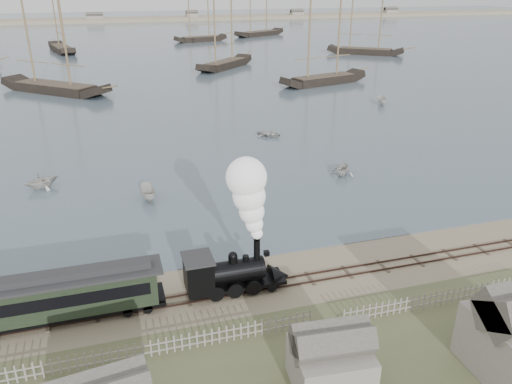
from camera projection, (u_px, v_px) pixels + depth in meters
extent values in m
plane|color=gray|center=(238.00, 275.00, 37.06)|extent=(600.00, 600.00, 0.00)
cube|color=#4D626F|center=(123.00, 38.00, 186.84)|extent=(600.00, 336.00, 0.06)
cube|color=#38251E|center=(247.00, 293.00, 34.81)|extent=(120.00, 0.08, 0.12)
cube|color=#38251E|center=(243.00, 285.00, 35.70)|extent=(120.00, 0.08, 0.12)
cube|color=#3D3027|center=(245.00, 290.00, 35.28)|extent=(120.00, 1.80, 0.06)
cube|color=tan|center=(115.00, 22.00, 257.34)|extent=(500.00, 20.00, 1.80)
cube|color=black|center=(236.00, 283.00, 34.86)|extent=(6.83, 2.01, 0.25)
cylinder|color=black|center=(230.00, 271.00, 34.35)|extent=(4.22, 1.51, 1.51)
cube|color=black|center=(199.00, 274.00, 33.70)|extent=(1.81, 2.21, 2.31)
cube|color=#2B2B2D|center=(198.00, 258.00, 33.22)|extent=(2.01, 2.41, 0.12)
cylinder|color=black|center=(257.00, 250.00, 34.32)|extent=(0.44, 0.44, 1.61)
sphere|color=black|center=(233.00, 256.00, 33.94)|extent=(0.64, 0.64, 0.64)
cone|color=black|center=(280.00, 277.00, 35.74)|extent=(1.41, 2.01, 2.01)
cube|color=black|center=(267.00, 253.00, 34.64)|extent=(0.35, 0.35, 0.35)
cube|color=black|center=(64.00, 312.00, 31.89)|extent=(12.78, 2.10, 0.32)
cube|color=black|center=(61.00, 295.00, 31.38)|extent=(11.87, 2.28, 2.28)
cube|color=black|center=(59.00, 303.00, 30.27)|extent=(10.96, 0.06, 0.82)
cube|color=black|center=(61.00, 282.00, 32.31)|extent=(10.96, 0.06, 0.82)
cube|color=#2B2B2D|center=(58.00, 279.00, 30.92)|extent=(12.78, 2.47, 0.16)
cube|color=#2B2B2D|center=(57.00, 276.00, 30.81)|extent=(11.41, 1.10, 0.41)
imported|color=beige|center=(65.00, 295.00, 34.04)|extent=(4.04, 4.54, 0.78)
imported|color=beige|center=(41.00, 180.00, 51.98)|extent=(4.01, 4.24, 1.76)
imported|color=beige|center=(148.00, 193.00, 49.40)|extent=(3.55, 1.56, 1.34)
imported|color=beige|center=(269.00, 134.00, 69.43)|extent=(4.10, 4.16, 0.71)
imported|color=beige|center=(343.00, 168.00, 55.56)|extent=(4.20, 4.17, 1.68)
imported|color=beige|center=(382.00, 101.00, 86.91)|extent=(3.75, 2.34, 1.36)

